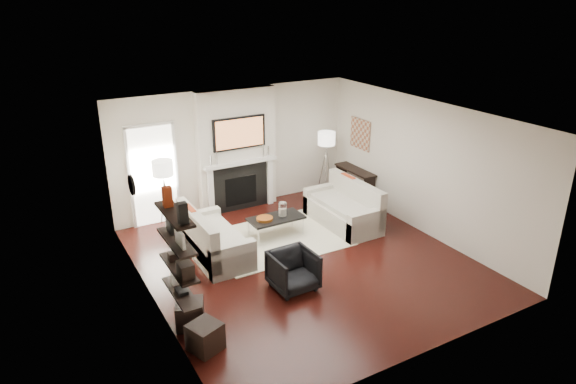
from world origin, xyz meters
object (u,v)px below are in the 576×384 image
loveseat_right_base (342,215)px  coffee_table (276,218)px  loveseat_left_base (215,246)px  lamp_right_shade (327,138)px  ottoman_near (190,314)px  armchair (293,269)px  lamp_left_shade (163,168)px

loveseat_right_base → coffee_table: (-1.49, 0.18, 0.19)m
loveseat_left_base → loveseat_right_base: bearing=-0.4°
lamp_right_shade → ottoman_near: lamp_right_shade is taller
loveseat_right_base → ottoman_near: bearing=-155.8°
armchair → lamp_right_shade: (2.69, 3.12, 1.09)m
loveseat_right_base → lamp_right_shade: lamp_right_shade is taller
armchair → lamp_left_shade: size_ratio=1.80×
lamp_right_shade → armchair: bearing=-130.7°
lamp_left_shade → lamp_right_shade: 3.91m
loveseat_right_base → ottoman_near: 4.37m
loveseat_left_base → armchair: (0.70, -1.68, 0.15)m
loveseat_right_base → lamp_left_shade: bearing=159.5°
loveseat_left_base → coffee_table: size_ratio=1.64×
ottoman_near → armchair: bearing=4.2°
armchair → loveseat_right_base: bearing=36.4°
loveseat_left_base → loveseat_right_base: 2.85m
loveseat_left_base → lamp_left_shade: lamp_left_shade is taller
loveseat_right_base → armchair: (-2.16, -1.66, 0.15)m
loveseat_right_base → armchair: armchair is taller
armchair → lamp_left_shade: (-1.21, 2.92, 1.09)m
coffee_table → armchair: 1.96m
armchair → loveseat_left_base: bearing=111.4°
loveseat_left_base → loveseat_right_base: size_ratio=1.00×
lamp_left_shade → ottoman_near: 3.35m
loveseat_right_base → armchair: bearing=-142.4°
loveseat_left_base → armchair: 1.82m
loveseat_left_base → lamp_right_shade: 3.88m
ottoman_near → loveseat_right_base: bearing=24.2°
armchair → ottoman_near: bearing=-177.0°
armchair → ottoman_near: armchair is taller
armchair → lamp_left_shade: 3.34m
lamp_left_shade → armchair: bearing=-67.4°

